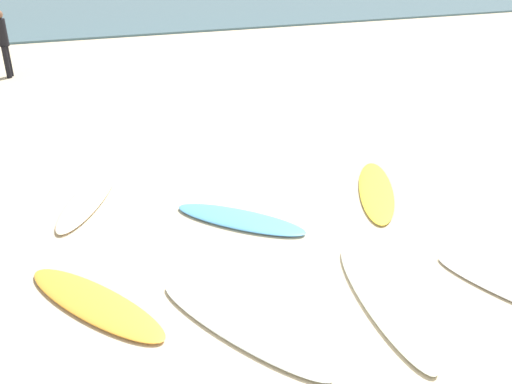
{
  "coord_description": "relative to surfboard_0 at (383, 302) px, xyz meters",
  "views": [
    {
      "loc": [
        -1.81,
        -4.44,
        4.1
      ],
      "look_at": [
        0.75,
        2.75,
        0.3
      ],
      "focal_mm": 38.97,
      "sensor_mm": 36.0,
      "label": 1
    }
  ],
  "objects": [
    {
      "name": "surfboard_4",
      "position": [
        -1.72,
        0.13,
        -0.0
      ],
      "size": [
        1.63,
        2.35,
        0.08
      ],
      "primitive_type": "ellipsoid",
      "rotation": [
        0.0,
        0.0,
        0.52
      ],
      "color": "white",
      "rests_on": "ground_plane"
    },
    {
      "name": "ground_plane",
      "position": [
        -1.36,
        -0.01,
        -0.04
      ],
      "size": [
        120.0,
        120.0,
        0.0
      ],
      "primitive_type": "plane",
      "color": "beige"
    },
    {
      "name": "surfboard_0",
      "position": [
        0.0,
        0.0,
        0.0
      ],
      "size": [
        0.8,
        2.48,
        0.09
      ],
      "primitive_type": "ellipsoid",
      "rotation": [
        0.0,
        0.0,
        -0.12
      ],
      "color": "silver",
      "rests_on": "ground_plane"
    },
    {
      "name": "beachgoer_mid",
      "position": [
        -4.51,
        12.57,
        0.99
      ],
      "size": [
        0.33,
        0.34,
        1.84
      ],
      "rotation": [
        0.0,
        0.0,
        4.51
      ],
      "color": "black",
      "rests_on": "ground_plane"
    },
    {
      "name": "surfboard_7",
      "position": [
        1.45,
        2.61,
        -0.01
      ],
      "size": [
        1.54,
        2.32,
        0.07
      ],
      "primitive_type": "ellipsoid",
      "rotation": [
        0.0,
        0.0,
        -0.47
      ],
      "color": "yellow",
      "rests_on": "ground_plane"
    },
    {
      "name": "surfboard_3",
      "position": [
        -0.97,
        2.45,
        -0.0
      ],
      "size": [
        1.91,
        1.85,
        0.08
      ],
      "primitive_type": "ellipsoid",
      "rotation": [
        0.0,
        0.0,
        0.81
      ],
      "color": "#54A3E4",
      "rests_on": "ground_plane"
    },
    {
      "name": "surfboard_5",
      "position": [
        -3.06,
        3.9,
        -0.0
      ],
      "size": [
        1.41,
        2.27,
        0.08
      ],
      "primitive_type": "ellipsoid",
      "rotation": [
        0.0,
        0.0,
        -0.42
      ],
      "color": "#F8DFBE",
      "rests_on": "ground_plane"
    },
    {
      "name": "surfboard_6",
      "position": [
        -3.2,
        1.12,
        -0.0
      ],
      "size": [
        1.73,
        2.17,
        0.08
      ],
      "primitive_type": "ellipsoid",
      "rotation": [
        0.0,
        0.0,
        3.74
      ],
      "color": "gold",
      "rests_on": "ground_plane"
    }
  ]
}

